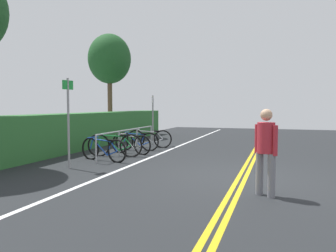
% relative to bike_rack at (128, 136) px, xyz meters
% --- Properties ---
extents(ground_plane, '(34.93, 13.64, 0.05)m').
position_rel_bike_rack_xyz_m(ground_plane, '(-2.87, -4.23, -0.65)').
color(ground_plane, '#232628').
extents(centre_line_yellow_inner, '(31.44, 0.10, 0.00)m').
position_rel_bike_rack_xyz_m(centre_line_yellow_inner, '(-2.87, -4.31, -0.62)').
color(centre_line_yellow_inner, gold).
rests_on(centre_line_yellow_inner, ground_plane).
extents(centre_line_yellow_outer, '(31.44, 0.10, 0.00)m').
position_rel_bike_rack_xyz_m(centre_line_yellow_outer, '(-2.87, -4.15, -0.62)').
color(centre_line_yellow_outer, gold).
rests_on(centre_line_yellow_outer, ground_plane).
extents(bike_lane_stripe_white, '(31.44, 0.12, 0.00)m').
position_rel_bike_rack_xyz_m(bike_lane_stripe_white, '(-2.87, -1.09, -0.62)').
color(bike_lane_stripe_white, white).
rests_on(bike_lane_stripe_white, ground_plane).
extents(bike_rack, '(4.51, 0.05, 0.85)m').
position_rel_bike_rack_xyz_m(bike_rack, '(0.00, 0.00, 0.00)').
color(bike_rack, '#9EA0A5').
rests_on(bike_rack, ground_plane).
extents(bicycle_0, '(0.59, 1.76, 0.74)m').
position_rel_bike_rack_xyz_m(bicycle_0, '(-1.75, 0.03, -0.28)').
color(bicycle_0, black).
rests_on(bicycle_0, ground_plane).
extents(bicycle_1, '(0.51, 1.85, 0.79)m').
position_rel_bike_rack_xyz_m(bicycle_1, '(-0.81, 0.12, -0.25)').
color(bicycle_1, black).
rests_on(bicycle_1, ground_plane).
extents(bicycle_2, '(0.50, 1.64, 0.72)m').
position_rel_bike_rack_xyz_m(bicycle_2, '(-0.06, -0.12, -0.29)').
color(bicycle_2, black).
rests_on(bicycle_2, ground_plane).
extents(bicycle_3, '(0.47, 1.66, 0.72)m').
position_rel_bike_rack_xyz_m(bicycle_3, '(0.83, 0.04, -0.29)').
color(bicycle_3, black).
rests_on(bicycle_3, ground_plane).
extents(bicycle_4, '(0.56, 1.79, 0.75)m').
position_rel_bike_rack_xyz_m(bicycle_4, '(1.78, -0.09, -0.27)').
color(bicycle_4, black).
rests_on(bicycle_4, ground_plane).
extents(pedestrian, '(0.32, 0.42, 1.62)m').
position_rel_bike_rack_xyz_m(pedestrian, '(-4.39, -4.80, 0.30)').
color(pedestrian, slate).
rests_on(pedestrian, ground_plane).
extents(sign_post_near, '(0.36, 0.10, 2.40)m').
position_rel_bike_rack_xyz_m(sign_post_near, '(-3.14, 0.29, 0.81)').
color(sign_post_near, gray).
rests_on(sign_post_near, ground_plane).
extents(sign_post_far, '(0.36, 0.10, 2.11)m').
position_rel_bike_rack_xyz_m(sign_post_far, '(2.57, 0.05, 0.65)').
color(sign_post_far, gray).
rests_on(sign_post_far, ground_plane).
extents(hedge_backdrop, '(13.46, 1.04, 1.38)m').
position_rel_bike_rack_xyz_m(hedge_backdrop, '(1.50, 2.36, 0.07)').
color(hedge_backdrop, '#2D6B30').
rests_on(hedge_backdrop, ground_plane).
extents(tree_mid, '(2.30, 2.30, 5.52)m').
position_rel_bike_rack_xyz_m(tree_mid, '(5.72, 3.72, 3.53)').
color(tree_mid, brown).
rests_on(tree_mid, ground_plane).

